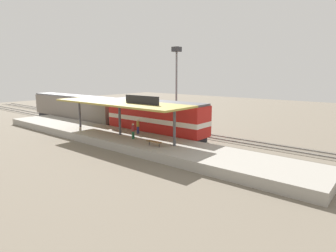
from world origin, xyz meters
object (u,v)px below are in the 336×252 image
at_px(platform_bench, 154,142).
at_px(locomotive, 155,118).
at_px(person_waiting, 138,126).
at_px(person_walking, 133,130).
at_px(light_mast, 177,70).
at_px(passenger_carriage_single, 74,108).

distance_m(platform_bench, locomotive, 8.06).
distance_m(person_waiting, person_walking, 2.71).
bearing_deg(person_waiting, light_mast, 13.67).
height_order(platform_bench, person_waiting, person_waiting).
relative_size(platform_bench, light_mast, 0.15).
height_order(light_mast, person_walking, light_mast).
relative_size(passenger_carriage_single, person_walking, 11.70).
xyz_separation_m(platform_bench, person_waiting, (3.15, 5.44, 0.51)).
relative_size(passenger_carriage_single, light_mast, 1.71).
relative_size(platform_bench, person_walking, 0.99).
distance_m(platform_bench, light_mast, 17.46).
bearing_deg(platform_bench, passenger_carriage_single, 75.54).
distance_m(light_mast, person_walking, 15.03).
relative_size(locomotive, person_waiting, 8.44).
height_order(passenger_carriage_single, light_mast, light_mast).
bearing_deg(passenger_carriage_single, person_waiting, -99.09).
bearing_deg(locomotive, passenger_carriage_single, 90.00).
bearing_deg(light_mast, person_waiting, -166.33).
xyz_separation_m(platform_bench, passenger_carriage_single, (6.00, 23.28, 0.97)).
distance_m(locomotive, person_walking, 5.30).
bearing_deg(light_mast, platform_bench, -149.80).
xyz_separation_m(passenger_carriage_single, person_waiting, (-2.85, -17.83, -0.46)).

